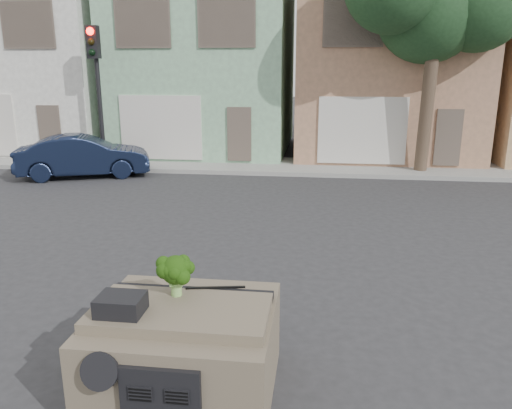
# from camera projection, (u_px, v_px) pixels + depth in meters

# --- Properties ---
(ground_plane) EXTENTS (120.00, 120.00, 0.00)m
(ground_plane) POSITION_uv_depth(u_px,v_px,m) (232.00, 283.00, 8.69)
(ground_plane) COLOR #303033
(ground_plane) RESTS_ON ground
(sidewalk) EXTENTS (40.00, 3.00, 0.15)m
(sidewalk) POSITION_uv_depth(u_px,v_px,m) (280.00, 166.00, 18.72)
(sidewalk) COLOR gray
(sidewalk) RESTS_ON ground
(townhouse_white) EXTENTS (7.20, 8.20, 7.55)m
(townhouse_white) POSITION_uv_depth(u_px,v_px,m) (50.00, 65.00, 22.91)
(townhouse_white) COLOR silver
(townhouse_white) RESTS_ON ground
(townhouse_mint) EXTENTS (7.20, 8.20, 7.55)m
(townhouse_mint) POSITION_uv_depth(u_px,v_px,m) (209.00, 65.00, 22.00)
(townhouse_mint) COLOR #88B992
(townhouse_mint) RESTS_ON ground
(townhouse_tan) EXTENTS (7.20, 8.20, 7.55)m
(townhouse_tan) POSITION_uv_depth(u_px,v_px,m) (383.00, 65.00, 21.08)
(townhouse_tan) COLOR #AA7B5D
(townhouse_tan) RESTS_ON ground
(navy_sedan) EXTENTS (4.62, 2.97, 1.44)m
(navy_sedan) POSITION_uv_depth(u_px,v_px,m) (86.00, 177.00, 17.25)
(navy_sedan) COLOR #141D35
(navy_sedan) RESTS_ON ground
(traffic_signal) EXTENTS (0.40, 0.40, 5.10)m
(traffic_signal) POSITION_uv_depth(u_px,v_px,m) (98.00, 99.00, 17.90)
(traffic_signal) COLOR black
(traffic_signal) RESTS_ON ground
(tree_near) EXTENTS (4.40, 4.00, 8.50)m
(tree_near) POSITION_uv_depth(u_px,v_px,m) (432.00, 48.00, 16.34)
(tree_near) COLOR #1E3E20
(tree_near) RESTS_ON ground
(car_dashboard) EXTENTS (2.00, 1.80, 1.12)m
(car_dashboard) POSITION_uv_depth(u_px,v_px,m) (186.00, 346.00, 5.67)
(car_dashboard) COLOR #675B49
(car_dashboard) RESTS_ON ground
(instrument_hump) EXTENTS (0.48, 0.38, 0.20)m
(instrument_hump) POSITION_uv_depth(u_px,v_px,m) (121.00, 305.00, 5.23)
(instrument_hump) COLOR black
(instrument_hump) RESTS_ON car_dashboard
(wiper_arm) EXTENTS (0.69, 0.15, 0.02)m
(wiper_arm) POSITION_uv_depth(u_px,v_px,m) (216.00, 288.00, 5.85)
(wiper_arm) COLOR black
(wiper_arm) RESTS_ON car_dashboard
(broccoli) EXTENTS (0.46, 0.46, 0.49)m
(broccoli) POSITION_uv_depth(u_px,v_px,m) (176.00, 275.00, 5.61)
(broccoli) COLOR #183409
(broccoli) RESTS_ON car_dashboard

